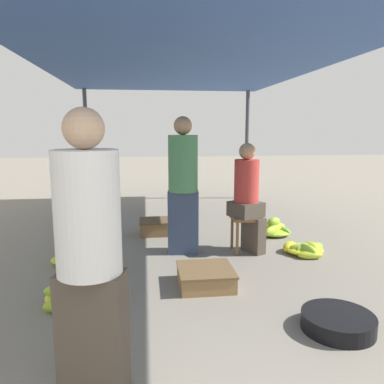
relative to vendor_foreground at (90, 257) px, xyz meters
name	(u,v)px	position (x,y,z in m)	size (l,w,h in m)	color
canopy_post_back_left	(87,146)	(-0.88, 6.06, 0.33)	(0.08, 0.08, 2.33)	#4C4C51
canopy_post_back_right	(247,145)	(2.52, 6.06, 0.33)	(0.08, 0.08, 2.33)	#4C4C51
canopy_tarp	(185,60)	(0.82, 2.83, 1.51)	(3.81, 6.86, 0.04)	#33569E
vendor_foreground	(90,257)	(0.00, 0.00, 0.00)	(0.42, 0.42, 1.62)	#4C4238
stool	(245,223)	(1.53, 2.44, -0.48)	(0.34, 0.34, 0.45)	brown
vendor_seated	(248,196)	(1.54, 2.43, -0.13)	(0.46, 0.46, 1.35)	#4C4238
basin_black	(338,322)	(1.73, 0.52, -0.78)	(0.55, 0.55, 0.13)	black
banana_pile_left_0	(67,257)	(-0.59, 2.24, -0.76)	(0.41, 0.34, 0.25)	#95C031
banana_pile_left_1	(95,206)	(-0.65, 5.18, -0.76)	(0.49, 0.37, 0.20)	#B4CC2C
banana_pile_left_2	(70,295)	(-0.38, 1.27, -0.78)	(0.46, 0.56, 0.17)	#98C131
banana_pile_right_0	(273,229)	(2.12, 3.10, -0.76)	(0.56, 0.58, 0.27)	#7CB636
banana_pile_right_1	(304,249)	(2.22, 2.24, -0.78)	(0.60, 0.51, 0.16)	#B1CB2C
crate_near	(206,277)	(0.87, 1.46, -0.75)	(0.53, 0.53, 0.18)	olive
crate_mid	(155,227)	(0.43, 3.38, -0.74)	(0.45, 0.45, 0.21)	brown
shopper_walking_mid	(183,184)	(0.75, 2.47, 0.02)	(0.39, 0.39, 1.66)	#384766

